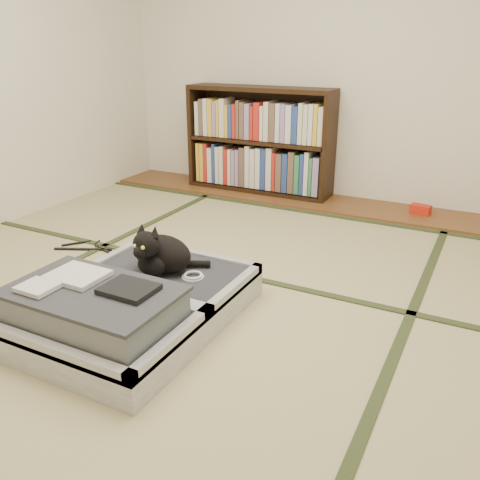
% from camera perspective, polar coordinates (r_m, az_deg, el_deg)
% --- Properties ---
extents(floor, '(4.50, 4.50, 0.00)m').
position_cam_1_polar(floor, '(2.69, -4.40, -7.21)').
color(floor, tan).
rests_on(floor, ground).
extents(wood_strip, '(4.00, 0.50, 0.02)m').
position_cam_1_polar(wood_strip, '(4.38, 9.39, 4.20)').
color(wood_strip, brown).
rests_on(wood_strip, ground).
extents(red_item, '(0.16, 0.11, 0.07)m').
position_cam_1_polar(red_item, '(4.24, 19.62, 3.26)').
color(red_item, red).
rests_on(red_item, wood_strip).
extents(tatami_borders, '(4.00, 4.50, 0.01)m').
position_cam_1_polar(tatami_borders, '(3.08, 0.41, -3.24)').
color(tatami_borders, '#2D381E').
rests_on(tatami_borders, ground).
extents(bookcase, '(1.32, 0.30, 0.92)m').
position_cam_1_polar(bookcase, '(4.57, 2.19, 10.88)').
color(bookcase, black).
rests_on(bookcase, wood_strip).
extents(suitcase, '(0.83, 1.11, 0.33)m').
position_cam_1_polar(suitcase, '(2.49, -12.35, -7.18)').
color(suitcase, silver).
rests_on(suitcase, floor).
extents(cat, '(0.37, 0.37, 0.30)m').
position_cam_1_polar(cat, '(2.64, -9.03, -1.53)').
color(cat, black).
rests_on(cat, suitcase).
extents(cable_coil, '(0.12, 0.12, 0.03)m').
position_cam_1_polar(cable_coil, '(2.60, -5.31, -4.06)').
color(cable_coil, white).
rests_on(cable_coil, suitcase).
extents(hanger, '(0.39, 0.26, 0.01)m').
position_cam_1_polar(hanger, '(3.53, -16.86, -0.82)').
color(hanger, black).
rests_on(hanger, floor).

